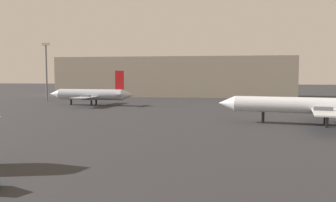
{
  "coord_description": "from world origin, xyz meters",
  "views": [
    {
      "loc": [
        4.03,
        -6.96,
        7.94
      ],
      "look_at": [
        -4.02,
        46.57,
        3.89
      ],
      "focal_mm": 36.96,
      "sensor_mm": 36.0,
      "label": 1
    }
  ],
  "objects": [
    {
      "name": "light_mast_left",
      "position": [
        -49.0,
        93.18,
        10.16
      ],
      "size": [
        2.4,
        0.5,
        17.84
      ],
      "color": "slate",
      "rests_on": "ground_plane"
    },
    {
      "name": "airplane_on_taxiway",
      "position": [
        19.62,
        49.8,
        3.16
      ],
      "size": [
        31.24,
        23.39,
        9.88
      ],
      "rotation": [
        0.0,
        0.0,
        2.94
      ],
      "color": "silver",
      "rests_on": "ground_plane"
    },
    {
      "name": "airplane_distant",
      "position": [
        -29.56,
        80.08,
        2.84
      ],
      "size": [
        24.06,
        18.68,
        9.1
      ],
      "rotation": [
        0.0,
        0.0,
        3.07
      ],
      "color": "#B2BCCC",
      "rests_on": "ground_plane"
    },
    {
      "name": "terminal_building",
      "position": [
        -13.4,
        123.44,
        7.3
      ],
      "size": [
        86.91,
        18.91,
        14.59
      ],
      "primitive_type": "cube",
      "color": "beige",
      "rests_on": "ground_plane"
    }
  ]
}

